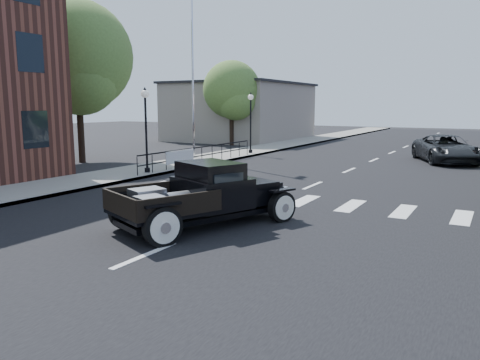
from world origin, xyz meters
The scene contains 14 objects.
ground centered at (0.00, 0.00, 0.00)m, with size 120.00×120.00×0.00m, color black.
road centered at (0.00, 15.00, 0.01)m, with size 14.00×80.00×0.02m, color black.
road_markings centered at (0.00, 10.00, 0.00)m, with size 12.00×60.00×0.06m, color silver, non-canonical shape.
sidewalk_left centered at (-8.50, 15.00, 0.07)m, with size 3.00×80.00×0.15m, color gray.
low_building_left centered at (-15.00, 28.00, 2.50)m, with size 10.00×12.00×5.00m, color gray.
railing centered at (-7.30, 10.00, 0.65)m, with size 0.08×10.00×1.00m, color black, non-canonical shape.
banner centered at (-7.22, 8.00, 0.45)m, with size 0.04×2.20×0.60m, color silver, non-canonical shape.
lamp_post_b centered at (-7.60, 6.00, 2.06)m, with size 0.36×0.36×3.81m, color black, non-canonical shape.
lamp_post_c centered at (-7.60, 16.00, 2.06)m, with size 0.36×0.36×3.81m, color black, non-canonical shape.
flagpole centered at (-9.20, 12.00, 5.89)m, with size 0.12×0.12×11.49m, color silver.
big_tree_near centered at (-14.00, 8.00, 4.40)m, with size 5.99×5.99×8.80m, color #4B6B2E, non-canonical shape.
big_tree_far centered at (-12.50, 22.00, 3.32)m, with size 4.53×4.53×6.65m, color #4B6B2E, non-canonical shape.
hotrod_pickup centered at (-0.30, -0.32, 0.87)m, with size 2.34×5.01×1.74m, color black, non-canonical shape.
second_car centered at (3.71, 17.86, 0.76)m, with size 2.51×5.44×1.51m, color black.
Camera 1 is at (6.43, -10.32, 3.17)m, focal length 35.00 mm.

